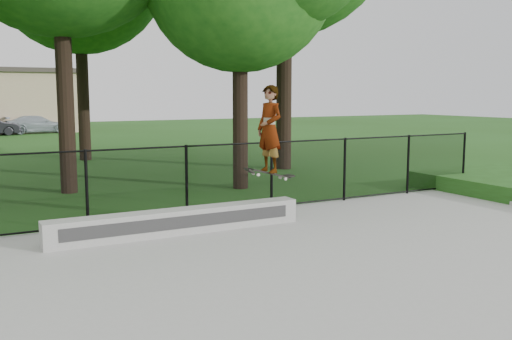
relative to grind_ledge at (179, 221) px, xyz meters
name	(u,v)px	position (x,y,z in m)	size (l,w,h in m)	color
ground	(376,319)	(0.63, -4.70, -0.28)	(100.00, 100.00, 0.00)	#214C15
concrete_slab	(376,316)	(0.63, -4.70, -0.25)	(14.00, 12.00, 0.06)	#9C9C97
grind_ledge	(179,221)	(0.00, 0.00, 0.00)	(4.75, 0.40, 0.45)	#AFB0AA
car_c	(37,124)	(1.63, 30.67, 0.31)	(1.67, 3.79, 1.20)	#A7B2BD
skater_airborne	(270,131)	(1.78, -0.19, 1.60)	(0.82, 0.67, 1.84)	black
chainlink_fence	(187,181)	(0.63, 1.20, 0.53)	(16.06, 0.06, 1.50)	black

